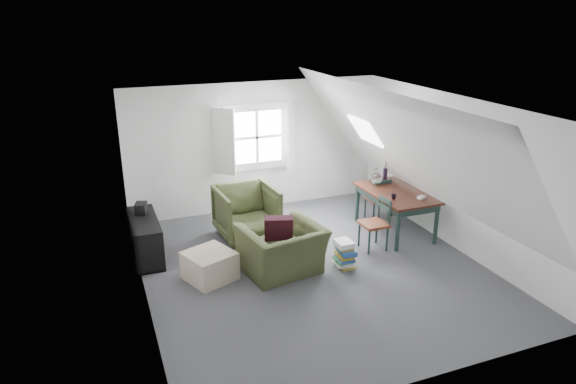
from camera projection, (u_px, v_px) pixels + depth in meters
name	position (u px, v px, depth m)	size (l,w,h in m)	color
floor	(313.00, 268.00, 7.93)	(5.50, 5.50, 0.00)	#46464B
ceiling	(316.00, 107.00, 7.08)	(5.50, 5.50, 0.00)	white
wall_back	(256.00, 147.00, 9.91)	(5.00, 5.00, 0.00)	silver
wall_front	(427.00, 279.00, 5.09)	(5.00, 5.00, 0.00)	silver
wall_left	(138.00, 215.00, 6.65)	(5.50, 5.50, 0.00)	silver
wall_right	(454.00, 173.00, 8.36)	(5.50, 5.50, 0.00)	silver
slope_left	(208.00, 169.00, 6.79)	(5.50, 5.50, 0.00)	white
slope_right	(407.00, 147.00, 7.85)	(5.50, 5.50, 0.00)	white
dormer_window	(257.00, 138.00, 9.78)	(1.71, 0.35, 1.30)	white
skylight	(365.00, 131.00, 9.00)	(0.55, 0.75, 0.04)	white
armchair_near	(282.00, 272.00, 7.81)	(1.13, 0.99, 0.74)	#3A4223
armchair_far	(247.00, 236.00, 9.03)	(0.97, 0.99, 0.91)	#3A4223
throw_pillow	(279.00, 228.00, 7.72)	(0.43, 0.12, 0.43)	#360E1B
ottoman	(210.00, 266.00, 7.54)	(0.64, 0.64, 0.42)	#C0AB94
dining_table	(396.00, 197.00, 8.98)	(0.92, 1.53, 0.76)	black
demijohn	(376.00, 178.00, 9.24)	(0.22, 0.22, 0.31)	silver
vase_twigs	(385.00, 174.00, 9.41)	(0.08, 0.09, 0.62)	black
cup	(393.00, 199.00, 8.59)	(0.09, 0.09, 0.08)	black
paper_box	(421.00, 197.00, 8.61)	(0.13, 0.09, 0.04)	white
dining_chair_far	(378.00, 198.00, 9.57)	(0.39, 0.39, 0.83)	brown
dining_chair_near	(376.00, 223.00, 8.42)	(0.41, 0.41, 0.88)	brown
media_shelf	(146.00, 241.00, 8.16)	(0.42, 1.27, 0.65)	black
electronics_box	(141.00, 209.00, 8.27)	(0.17, 0.24, 0.19)	black
magazine_stack	(345.00, 254.00, 7.90)	(0.32, 0.38, 0.43)	#B29933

